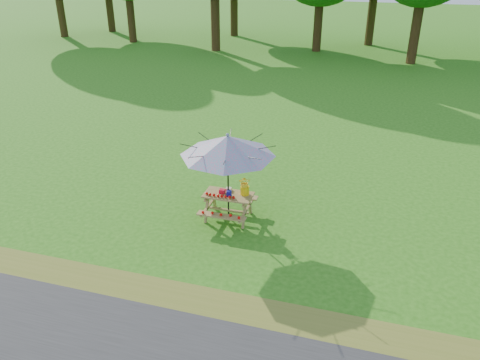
# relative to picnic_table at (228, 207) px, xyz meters

# --- Properties ---
(ground) EXTENTS (120.00, 120.00, 0.00)m
(ground) POSITION_rel_picnic_table_xyz_m (2.17, -0.50, -0.33)
(ground) COLOR #296C14
(ground) RESTS_ON ground
(drygrass_strip) EXTENTS (120.00, 1.20, 0.01)m
(drygrass_strip) POSITION_rel_picnic_table_xyz_m (2.17, -3.30, -0.32)
(drygrass_strip) COLOR olive
(drygrass_strip) RESTS_ON ground
(picnic_table) EXTENTS (1.20, 1.32, 0.67)m
(picnic_table) POSITION_rel_picnic_table_xyz_m (0.00, 0.00, 0.00)
(picnic_table) COLOR #9E7547
(picnic_table) RESTS_ON ground
(patio_umbrella) EXTENTS (2.74, 2.74, 2.26)m
(patio_umbrella) POSITION_rel_picnic_table_xyz_m (0.00, 0.00, 1.62)
(patio_umbrella) COLOR black
(patio_umbrella) RESTS_ON ground
(produce_bins) EXTENTS (0.34, 0.40, 0.13)m
(produce_bins) POSITION_rel_picnic_table_xyz_m (-0.05, 0.03, 0.40)
(produce_bins) COLOR red
(produce_bins) RESTS_ON picnic_table
(tomatoes_row) EXTENTS (0.77, 0.13, 0.07)m
(tomatoes_row) POSITION_rel_picnic_table_xyz_m (-0.15, -0.18, 0.38)
(tomatoes_row) COLOR red
(tomatoes_row) RESTS_ON picnic_table
(flower_bucket) EXTENTS (0.35, 0.33, 0.48)m
(flower_bucket) POSITION_rel_picnic_table_xyz_m (0.39, 0.11, 0.60)
(flower_bucket) COLOR yellow
(flower_bucket) RESTS_ON picnic_table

